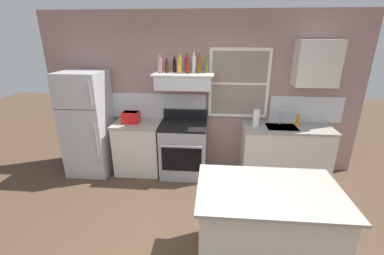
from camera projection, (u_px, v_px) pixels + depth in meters
back_wall at (202, 94)px, 4.46m from camera, size 5.40×0.11×2.70m
refrigerator at (88, 124)px, 4.41m from camera, size 0.70×0.72×1.77m
counter_left_of_stove at (139, 147)px, 4.55m from camera, size 0.79×0.63×0.91m
toaster at (131, 117)px, 4.35m from camera, size 0.30×0.20×0.19m
stove_range at (184, 149)px, 4.44m from camera, size 0.76×0.69×1.09m
range_hood_shelf at (184, 81)px, 4.14m from camera, size 0.96×0.52×0.24m
bottle_rose_pink at (160, 65)px, 4.04m from camera, size 0.07×0.07×0.28m
bottle_brown_stout at (167, 67)px, 4.05m from camera, size 0.06×0.06×0.23m
bottle_balsamic_dark at (175, 66)px, 4.11m from camera, size 0.06×0.06×0.26m
bottle_champagne_gold_foil at (180, 65)px, 4.02m from camera, size 0.08×0.08×0.29m
bottle_red_label_wine at (187, 65)px, 4.01m from camera, size 0.07×0.07×0.31m
bottle_clear_tall at (194, 64)px, 4.07m from camera, size 0.06×0.06×0.31m
bottle_amber_wine at (200, 65)px, 4.03m from camera, size 0.07×0.07×0.31m
bottle_olive_oil_square at (206, 66)px, 4.05m from camera, size 0.06×0.06×0.27m
counter_right_with_sink at (284, 152)px, 4.34m from camera, size 1.43×0.63×0.91m
sink_faucet at (281, 114)px, 4.23m from camera, size 0.03×0.17×0.28m
paper_towel_roll at (256, 118)px, 4.18m from camera, size 0.11×0.11×0.27m
dish_soap_bottle at (298, 120)px, 4.23m from camera, size 0.06×0.06×0.18m
kitchen_island at (265, 227)px, 2.65m from camera, size 1.40×0.90×0.91m
upper_cabinet_right at (317, 64)px, 3.95m from camera, size 0.64×0.32×0.70m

